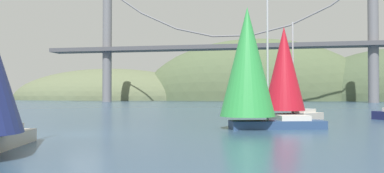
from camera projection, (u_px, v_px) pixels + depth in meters
ground_plane at (86, 134)px, 24.09m from camera, size 360.00×360.00×0.00m
headland_center at (254, 100)px, 155.66m from camera, size 89.85×44.00×47.54m
headland_left at (109, 100)px, 167.05m from camera, size 84.28×44.00×25.85m
suspension_bridge at (232, 45)px, 117.66m from camera, size 113.58×6.00×35.21m
sailboat_green_sail at (250, 66)px, 27.67m from camera, size 7.71×4.75×9.29m
sailboat_crimson_sail at (285, 72)px, 35.91m from camera, size 6.32×6.97×8.99m
channel_buoy at (239, 109)px, 54.27m from camera, size 1.10×1.10×2.64m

